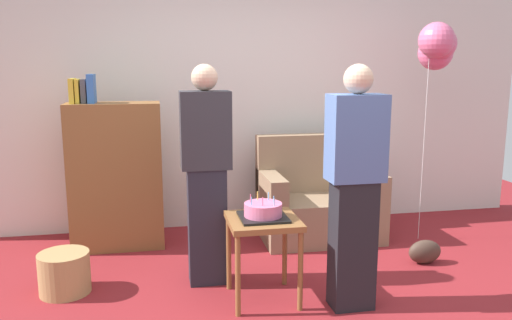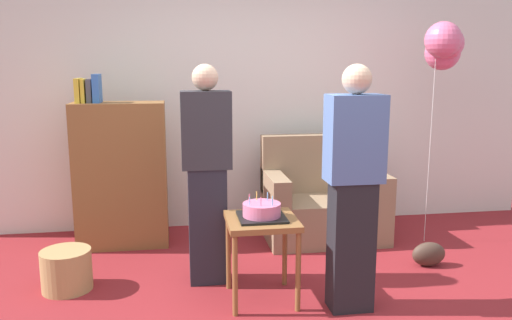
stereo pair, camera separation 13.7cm
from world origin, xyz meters
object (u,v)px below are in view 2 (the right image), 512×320
side_table (262,231)px  handbag (429,254)px  birthday_cake (262,211)px  balloon_bunch (444,46)px  bookshelf (121,174)px  couch (323,202)px  person_blowing_candles (207,174)px  person_holding_cake (353,188)px  wicker_basket (67,270)px

side_table → handbag: bearing=14.7°
birthday_cake → balloon_bunch: balloon_bunch is taller
bookshelf → birthday_cake: size_ratio=4.83×
couch → person_blowing_candles: (-1.14, -0.84, 0.49)m
side_table → person_blowing_candles: 0.61m
side_table → person_blowing_candles: bearing=132.9°
side_table → handbag: 1.55m
person_blowing_candles → handbag: (1.80, 0.01, -0.73)m
bookshelf → person_holding_cake: person_holding_cake is taller
handbag → wicker_basket: bearing=-179.9°
bookshelf → side_table: bookshelf is taller
bookshelf → person_blowing_candles: size_ratio=0.95×
bookshelf → balloon_bunch: size_ratio=0.78×
person_holding_cake → handbag: bearing=-123.7°
birthday_cake → couch: bearing=57.0°
couch → bookshelf: 1.88m
person_blowing_candles → handbag: size_ratio=5.82×
person_holding_cake → balloon_bunch: size_ratio=0.82×
birthday_cake → handbag: (1.45, 0.38, -0.54)m
couch → birthday_cake: bearing=-123.0°
wicker_basket → bookshelf: bearing=70.9°
couch → bookshelf: bearing=177.7°
side_table → person_holding_cake: size_ratio=0.36×
birthday_cake → balloon_bunch: size_ratio=0.16×
bookshelf → handbag: bookshelf is taller
person_blowing_candles → balloon_bunch: 2.40m
side_table → wicker_basket: size_ratio=1.64×
person_blowing_candles → wicker_basket: size_ratio=4.53×
wicker_basket → balloon_bunch: balloon_bunch is taller
couch → handbag: 1.09m
person_holding_cake → side_table: bearing=1.1°
couch → wicker_basket: (-2.17, -0.84, -0.19)m
person_holding_cake → balloon_bunch: 1.94m
wicker_basket → person_holding_cake: bearing=-17.0°
handbag → balloon_bunch: size_ratio=0.14×
person_blowing_candles → balloon_bunch: balloon_bunch is taller
wicker_basket → birthday_cake: bearing=-15.2°
handbag → balloon_bunch: (0.33, 0.57, 1.69)m
side_table → birthday_cake: 0.14m
person_blowing_candles → person_holding_cake: bearing=-23.7°
side_table → wicker_basket: 1.47m
bookshelf → side_table: bearing=-50.5°
couch → birthday_cake: (-0.79, -1.22, 0.30)m
couch → person_blowing_candles: 1.50m
birthday_cake → person_holding_cake: bearing=-21.1°
bookshelf → balloon_bunch: bearing=-6.8°
wicker_basket → balloon_bunch: (3.16, 0.58, 1.64)m
bookshelf → person_blowing_candles: 1.18m
couch → wicker_basket: 2.34m
side_table → wicker_basket: bearing=164.8°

